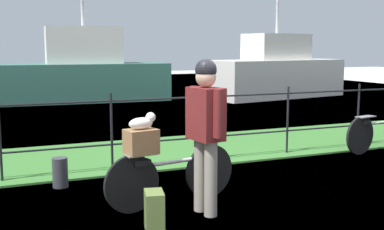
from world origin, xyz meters
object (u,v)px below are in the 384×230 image
terrier_dog (143,122)px  cyclist_person (206,123)px  moored_boat_mid (276,73)px  wooden_crate (141,142)px  bicycle_parked (378,132)px  backpack_on_paving (154,211)px  bicycle_main (171,176)px  mooring_bollard (60,172)px  moored_boat_far (84,74)px

terrier_dog → cyclist_person: cyclist_person is taller
terrier_dog → moored_boat_mid: bearing=51.2°
cyclist_person → moored_boat_mid: bearing=54.2°
wooden_crate → terrier_dog: (0.02, 0.00, 0.21)m
bicycle_parked → moored_boat_mid: moored_boat_mid is taller
cyclist_person → backpack_on_paving: bearing=-158.2°
bicycle_main → mooring_bollard: size_ratio=4.27×
wooden_crate → cyclist_person: size_ratio=0.20×
bicycle_main → wooden_crate: size_ratio=4.95×
wooden_crate → terrier_dog: bearing=10.3°
moored_boat_mid → cyclist_person: bearing=-125.8°
bicycle_main → wooden_crate: (-0.37, -0.07, 0.44)m
bicycle_main → moored_boat_far: size_ratio=0.29×
cyclist_person → backpack_on_paving: size_ratio=4.21×
moored_boat_mid → mooring_bollard: bearing=-135.2°
terrier_dog → mooring_bollard: size_ratio=0.83×
backpack_on_paving → moored_boat_far: size_ratio=0.07×
terrier_dog → moored_boat_far: size_ratio=0.06×
mooring_bollard → cyclist_person: bearing=-50.5°
backpack_on_paving → mooring_bollard: size_ratio=1.03×
bicycle_main → backpack_on_paving: 0.81m
bicycle_parked → moored_boat_far: 10.52m
moored_boat_mid → moored_boat_far: bearing=168.2°
wooden_crate → bicycle_main: bearing=10.3°
wooden_crate → moored_boat_far: moored_boat_far is taller
cyclist_person → backpack_on_paving: 1.08m
mooring_bollard → terrier_dog: bearing=-59.6°
backpack_on_paving → bicycle_main: bearing=160.2°
bicycle_main → bicycle_parked: size_ratio=1.02×
mooring_bollard → wooden_crate: bearing=-60.5°
wooden_crate → bicycle_parked: wooden_crate is taller
cyclist_person → bicycle_parked: (4.06, 1.72, -0.66)m
mooring_bollard → bicycle_parked: size_ratio=0.24×
bicycle_main → moored_boat_mid: (7.66, 9.88, 0.53)m
mooring_bollard → moored_boat_far: size_ratio=0.07×
bicycle_main → mooring_bollard: 1.63m
backpack_on_paving → moored_boat_far: moored_boat_far is taller
moored_boat_far → terrier_dog: bearing=-96.7°
moored_boat_far → bicycle_parked: bearing=-71.6°
cyclist_person → moored_boat_far: bearing=86.4°
backpack_on_paving → terrier_dog: bearing=-175.3°
bicycle_main → backpack_on_paving: (-0.42, -0.68, -0.14)m
bicycle_main → bicycle_parked: (4.31, 1.31, -0.00)m
moored_boat_far → backpack_on_paving: bearing=-96.7°
bicycle_parked → mooring_bollard: bearing=-179.0°
bicycle_parked → moored_boat_far: moored_boat_far is taller
wooden_crate → terrier_dog: size_ratio=1.03×
cyclist_person → backpack_on_paving: (-0.67, -0.27, -0.80)m
bicycle_parked → moored_boat_mid: bearing=68.7°
terrier_dog → moored_boat_mid: (8.00, 9.94, -0.12)m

